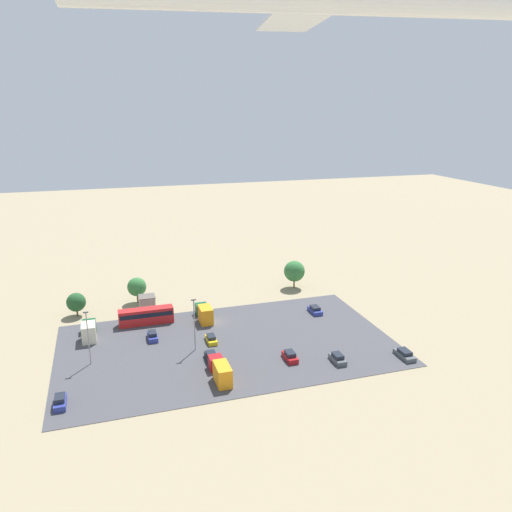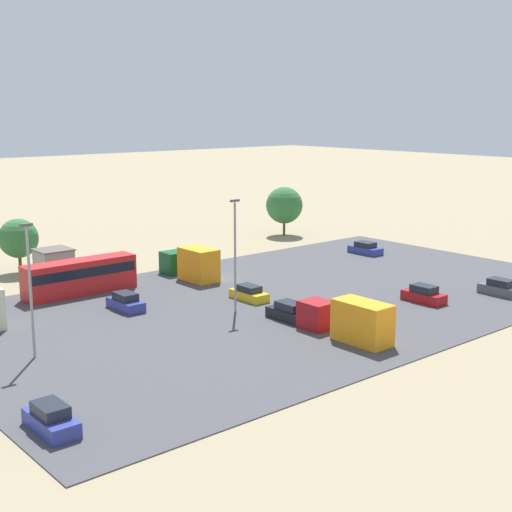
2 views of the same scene
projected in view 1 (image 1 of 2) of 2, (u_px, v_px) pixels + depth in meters
name	position (u px, v px, depth m)	size (l,w,h in m)	color
ground_plane	(215.00, 322.00, 105.28)	(400.00, 400.00, 0.00)	gray
parking_lot_surface	(228.00, 345.00, 95.02)	(62.66, 36.71, 0.08)	#424247
shed_building	(147.00, 303.00, 111.58)	(3.60, 3.50, 3.21)	#9E998E
bus	(146.00, 316.00, 103.93)	(11.21, 2.52, 3.35)	red
parked_car_0	(315.00, 310.00, 109.84)	(1.98, 4.25, 1.51)	navy
parked_car_1	(211.00, 339.00, 96.02)	(1.71, 4.05, 1.41)	gold
parked_car_2	(290.00, 356.00, 89.14)	(1.80, 4.08, 1.61)	maroon
parked_car_3	(60.00, 402.00, 75.31)	(1.75, 4.13, 1.64)	navy
parked_car_4	(152.00, 336.00, 97.13)	(1.77, 4.08, 1.59)	navy
parked_car_5	(211.00, 357.00, 88.83)	(1.87, 4.31, 1.58)	black
parked_car_6	(338.00, 359.00, 88.38)	(1.78, 4.06, 1.58)	#4C5156
parked_car_7	(405.00, 354.00, 90.05)	(1.97, 4.67, 1.43)	#4C5156
parked_truck_0	(204.00, 313.00, 105.71)	(2.54, 7.86, 3.44)	#0C4723
parked_truck_1	(221.00, 371.00, 82.57)	(2.31, 8.52, 3.25)	maroon
parked_truck_2	(89.00, 331.00, 97.39)	(2.60, 7.44, 3.43)	#0C4723
tree_near_shed	(294.00, 271.00, 124.60)	(5.23, 5.23, 6.95)	brown
tree_apron_mid	(76.00, 302.00, 107.70)	(4.09, 4.09, 5.20)	brown
tree_apron_far	(137.00, 287.00, 114.89)	(4.34, 4.34, 6.07)	brown
light_pole_lot_centre	(194.00, 323.00, 91.50)	(0.90, 0.28, 10.07)	gray
light_pole_lot_edge	(88.00, 336.00, 86.42)	(0.90, 0.28, 9.88)	gray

